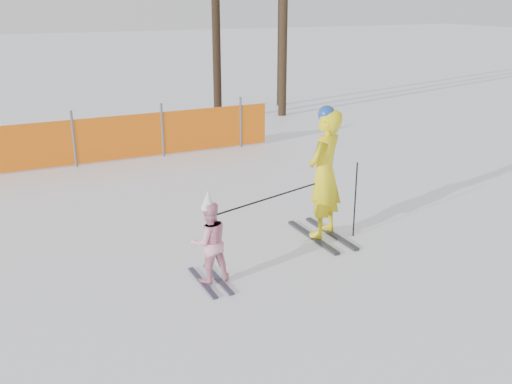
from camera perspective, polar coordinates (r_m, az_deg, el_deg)
ground at (r=7.82m, az=1.62°, el=-8.02°), size 120.00×120.00×0.00m
adult at (r=8.65m, az=6.85°, el=1.88°), size 0.86×1.39×2.06m
child at (r=7.35m, az=-4.70°, el=-4.94°), size 0.54×0.92×1.27m
ski_poles at (r=8.25m, az=4.93°, el=-0.64°), size 2.47×0.59×1.20m
tree_trunks at (r=18.22m, az=0.54°, el=17.95°), size 3.21×1.89×6.64m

